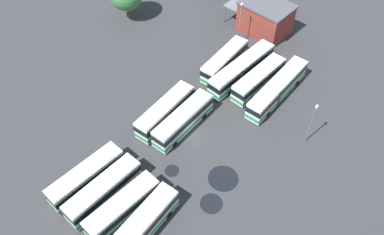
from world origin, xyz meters
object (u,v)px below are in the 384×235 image
(bus_row0_slot1, at_px, (123,208))
(bus_row1_slot2, at_px, (183,120))
(bus_row0_slot2, at_px, (104,190))
(bus_row2_slot0, at_px, (277,89))
(lamp_post_mid_lot, at_px, (311,123))
(bus_row1_slot3, at_px, (165,111))
(bus_row2_slot1, at_px, (259,79))
(bus_row2_slot2, at_px, (242,69))
(depot_building, at_px, (265,18))
(maintenance_shelter, at_px, (249,3))
(bus_row0_slot3, at_px, (86,177))
(lamp_post_near_entrance, at_px, (240,22))
(bus_row2_slot3, at_px, (225,61))
(bus_row0_slot0, at_px, (143,224))

(bus_row0_slot1, relative_size, bus_row1_slot2, 0.93)
(bus_row0_slot2, distance_m, bus_row2_slot0, 31.22)
(lamp_post_mid_lot, bearing_deg, bus_row1_slot3, 109.43)
(bus_row2_slot1, relative_size, bus_row2_slot2, 0.79)
(depot_building, relative_size, maintenance_shelter, 1.13)
(bus_row2_slot1, distance_m, lamp_post_mid_lot, 12.99)
(bus_row2_slot0, distance_m, bus_row2_slot2, 7.12)
(bus_row0_slot3, relative_size, lamp_post_mid_lot, 1.46)
(bus_row1_slot3, relative_size, lamp_post_near_entrance, 1.36)
(bus_row1_slot2, distance_m, maintenance_shelter, 30.93)
(bus_row2_slot3, bearing_deg, bus_row0_slot0, -169.94)
(bus_row1_slot3, relative_size, bus_row2_slot2, 0.78)
(bus_row2_slot2, bearing_deg, bus_row0_slot2, 170.73)
(bus_row2_slot2, xyz_separation_m, lamp_post_mid_lot, (-7.48, -14.34, 2.38))
(bus_row0_slot2, bearing_deg, bus_row0_slot3, 82.14)
(bus_row2_slot0, bearing_deg, lamp_post_near_entrance, 51.19)
(bus_row2_slot0, bearing_deg, bus_row2_slot1, 81.64)
(bus_row1_slot3, relative_size, maintenance_shelter, 1.24)
(bus_row1_slot2, bearing_deg, depot_building, -0.83)
(bus_row2_slot2, bearing_deg, bus_row0_slot3, 164.55)
(depot_building, bearing_deg, bus_row2_slot1, -159.24)
(bus_row1_slot3, bearing_deg, lamp_post_near_entrance, -2.74)
(bus_row0_slot1, bearing_deg, bus_row0_slot3, 80.75)
(bus_row2_slot0, relative_size, bus_row2_slot1, 1.27)
(bus_row0_slot1, bearing_deg, lamp_post_mid_lot, -33.83)
(bus_row2_slot3, distance_m, lamp_post_mid_lot, 19.58)
(bus_row2_slot1, distance_m, bus_row2_slot3, 7.00)
(bus_row2_slot2, bearing_deg, maintenance_shelter, 22.04)
(bus_row2_slot2, bearing_deg, bus_row2_slot0, -100.35)
(maintenance_shelter, xyz_separation_m, lamp_post_near_entrance, (-7.92, -1.85, 1.01))
(bus_row1_slot2, distance_m, depot_building, 28.41)
(bus_row0_slot1, height_order, bus_row2_slot2, same)
(bus_row2_slot3, bearing_deg, bus_row0_slot3, 170.98)
(bus_row0_slot3, distance_m, bus_row1_slot3, 15.34)
(bus_row2_slot1, height_order, lamp_post_mid_lot, lamp_post_mid_lot)
(bus_row0_slot0, distance_m, maintenance_shelter, 48.13)
(bus_row0_slot2, relative_size, bus_row2_slot3, 1.02)
(bus_row0_slot2, relative_size, depot_building, 1.09)
(bus_row2_slot3, bearing_deg, bus_row2_slot2, -96.65)
(depot_building, distance_m, maintenance_shelter, 5.01)
(lamp_post_mid_lot, bearing_deg, depot_building, 37.61)
(bus_row0_slot0, height_order, bus_row2_slot3, same)
(bus_row0_slot0, bearing_deg, bus_row1_slot3, 25.26)
(bus_row1_slot3, distance_m, bus_row2_slot0, 18.38)
(bus_row2_slot0, xyz_separation_m, bus_row2_slot2, (1.28, 7.00, 0.00))
(bus_row0_slot2, relative_size, bus_row0_slot3, 1.01)
(bus_row2_slot0, relative_size, lamp_post_near_entrance, 1.74)
(bus_row0_slot3, height_order, lamp_post_mid_lot, lamp_post_mid_lot)
(bus_row1_slot2, bearing_deg, bus_row0_slot1, -175.96)
(bus_row1_slot3, xyz_separation_m, bus_row2_slot2, (14.55, -5.71, 0.00))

